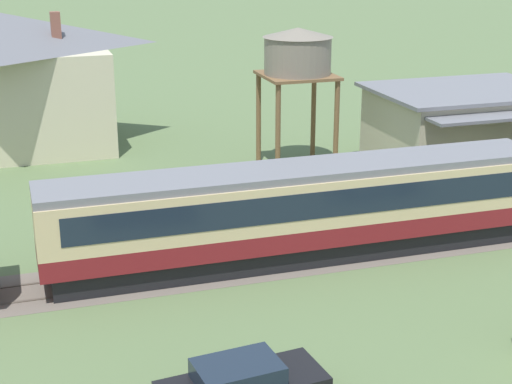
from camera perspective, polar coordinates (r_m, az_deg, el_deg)
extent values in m
plane|color=#566B42|center=(31.16, -3.32, -5.79)|extent=(600.00, 600.00, 0.00)
cube|color=maroon|center=(31.93, 3.29, -2.65)|extent=(20.80, 2.89, 0.80)
cube|color=#D1B784|center=(31.46, 3.33, -0.33)|extent=(20.80, 2.89, 1.93)
cube|color=#192330|center=(31.43, 3.33, -0.17)|extent=(19.13, 2.93, 1.08)
cube|color=slate|center=(31.12, 3.37, 1.61)|extent=(20.80, 2.72, 0.30)
cube|color=black|center=(32.24, 3.26, -4.04)|extent=(19.96, 2.48, 0.88)
cylinder|color=black|center=(34.57, 14.40, -3.04)|extent=(0.90, 0.18, 0.90)
cylinder|color=black|center=(35.71, 13.20, -2.25)|extent=(0.90, 0.18, 0.90)
cylinder|color=black|center=(29.99, -8.66, -6.05)|extent=(0.90, 0.18, 0.90)
cylinder|color=black|center=(31.29, -9.10, -5.00)|extent=(0.90, 0.18, 0.90)
cube|color=#665B51|center=(31.91, 0.51, -5.14)|extent=(112.16, 3.60, 0.01)
cube|color=#4C4238|center=(31.29, 0.92, -5.62)|extent=(112.16, 0.12, 0.04)
cube|color=#4C4238|center=(32.53, 0.12, -4.63)|extent=(112.16, 0.12, 0.04)
cube|color=#BCB293|center=(45.02, 14.85, 4.28)|extent=(9.33, 6.79, 4.42)
cube|color=slate|center=(44.53, 15.10, 7.16)|extent=(10.08, 7.34, 0.20)
cube|color=slate|center=(41.24, 18.14, 5.29)|extent=(8.96, 1.60, 0.16)
cube|color=brown|center=(48.03, -14.34, 11.40)|extent=(0.56, 0.56, 2.01)
cylinder|color=brown|center=(46.06, 4.20, 5.65)|extent=(0.28, 0.28, 5.18)
cylinder|color=brown|center=(44.94, 0.19, 5.37)|extent=(0.28, 0.28, 5.18)
cylinder|color=brown|center=(43.04, 5.86, 4.68)|extent=(0.28, 0.28, 5.18)
cylinder|color=brown|center=(41.84, 1.61, 4.37)|extent=(0.28, 0.28, 5.18)
cube|color=brown|center=(43.39, 3.02, 8.47)|extent=(3.87, 3.87, 0.16)
cylinder|color=slate|center=(43.22, 3.05, 9.88)|extent=(3.64, 3.64, 2.00)
cone|color=slate|center=(43.05, 3.07, 11.53)|extent=(3.83, 3.83, 0.50)
cube|color=#192330|center=(22.33, -1.34, -12.96)|extent=(2.51, 1.85, 0.56)
cylinder|color=black|center=(23.98, 1.54, -12.92)|extent=(0.62, 0.20, 0.62)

